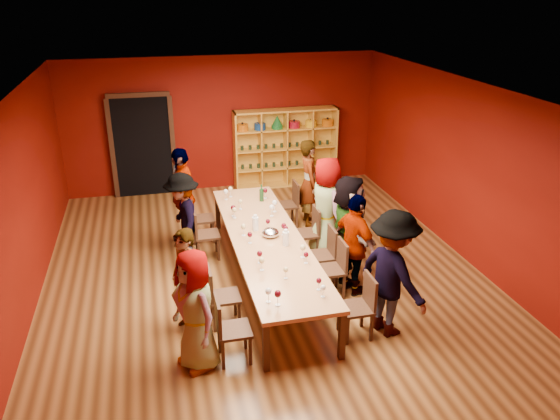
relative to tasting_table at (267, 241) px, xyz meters
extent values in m
cube|color=#573317|center=(0.00, 0.00, -0.71)|extent=(7.10, 9.10, 0.02)
cube|color=#5B0A04|center=(0.00, 4.51, 0.80)|extent=(7.10, 0.02, 3.00)
cube|color=#5B0A04|center=(0.00, -4.51, 0.80)|extent=(7.10, 0.02, 3.00)
cube|color=#5B0A04|center=(-3.51, 0.00, 0.80)|extent=(0.02, 9.10, 3.00)
cube|color=#5B0A04|center=(3.51, 0.00, 0.80)|extent=(0.02, 9.10, 3.00)
cube|color=silver|center=(0.00, 0.00, 2.31)|extent=(7.10, 9.10, 0.02)
cube|color=#AA7247|center=(0.00, 0.00, 0.02)|extent=(1.10, 4.50, 0.06)
cube|color=black|center=(-0.49, -2.17, -0.35)|extent=(0.08, 0.08, 0.69)
cube|color=black|center=(-0.49, 2.17, -0.35)|extent=(0.08, 0.08, 0.69)
cube|color=black|center=(0.49, -2.17, -0.35)|extent=(0.08, 0.08, 0.69)
cube|color=black|center=(0.49, 2.17, -0.35)|extent=(0.08, 0.08, 0.69)
cube|color=black|center=(-1.80, 4.44, 0.40)|extent=(1.20, 0.14, 2.20)
cube|color=black|center=(-1.80, 4.37, 1.55)|extent=(1.32, 0.06, 0.10)
cube|color=black|center=(-2.45, 4.37, 0.40)|extent=(0.10, 0.06, 2.20)
cube|color=black|center=(-1.15, 4.37, 0.40)|extent=(0.10, 0.06, 2.20)
cube|color=gold|center=(0.22, 4.28, 0.20)|extent=(0.04, 0.40, 1.80)
cube|color=gold|center=(2.58, 4.28, 0.20)|extent=(0.04, 0.40, 1.80)
cube|color=gold|center=(1.40, 4.28, 1.08)|extent=(2.40, 0.40, 0.04)
cube|color=gold|center=(1.40, 4.28, -0.68)|extent=(2.40, 0.40, 0.04)
cube|color=gold|center=(1.40, 4.47, 0.20)|extent=(2.40, 0.02, 1.80)
cube|color=gold|center=(1.40, 4.28, -0.25)|extent=(2.36, 0.38, 0.03)
cube|color=gold|center=(1.40, 4.28, 0.20)|extent=(2.36, 0.38, 0.03)
cube|color=gold|center=(1.40, 4.28, 0.65)|extent=(2.36, 0.38, 0.03)
cube|color=gold|center=(0.80, 4.28, 0.20)|extent=(0.03, 0.38, 1.76)
cube|color=gold|center=(1.40, 4.28, 0.20)|extent=(0.03, 0.38, 1.76)
cube|color=gold|center=(2.00, 4.28, 0.20)|extent=(0.03, 0.38, 1.76)
cylinder|color=orange|center=(0.40, 4.28, 0.74)|extent=(0.26, 0.26, 0.15)
sphere|color=black|center=(0.40, 4.28, 0.84)|extent=(0.05, 0.05, 0.05)
cylinder|color=navy|center=(0.80, 4.28, 0.74)|extent=(0.26, 0.26, 0.15)
sphere|color=black|center=(0.80, 4.28, 0.84)|extent=(0.05, 0.05, 0.05)
cylinder|color=#1B6D31|center=(1.20, 4.28, 0.71)|extent=(0.26, 0.26, 0.08)
cone|color=#1B6D31|center=(1.20, 4.28, 0.86)|extent=(0.24, 0.24, 0.22)
cylinder|color=#A61228|center=(1.60, 4.28, 0.74)|extent=(0.26, 0.26, 0.15)
sphere|color=black|center=(1.60, 4.28, 0.84)|extent=(0.05, 0.05, 0.05)
cylinder|color=yellow|center=(2.00, 4.28, 0.74)|extent=(0.26, 0.26, 0.15)
sphere|color=black|center=(2.00, 4.28, 0.84)|extent=(0.05, 0.05, 0.05)
cylinder|color=orange|center=(2.40, 4.28, 0.74)|extent=(0.26, 0.26, 0.15)
sphere|color=black|center=(2.40, 4.28, 0.84)|extent=(0.05, 0.05, 0.05)
cylinder|color=black|center=(0.38, 4.28, -0.18)|extent=(0.07, 0.07, 0.10)
cylinder|color=black|center=(0.56, 4.28, -0.18)|extent=(0.07, 0.07, 0.10)
cylinder|color=black|center=(0.75, 4.28, -0.18)|extent=(0.07, 0.07, 0.10)
cylinder|color=black|center=(0.93, 4.28, -0.18)|extent=(0.07, 0.07, 0.10)
cylinder|color=black|center=(1.12, 4.28, -0.18)|extent=(0.07, 0.07, 0.10)
cylinder|color=black|center=(1.30, 4.28, -0.18)|extent=(0.07, 0.07, 0.10)
cylinder|color=black|center=(1.49, 4.28, -0.18)|extent=(0.07, 0.07, 0.10)
cylinder|color=black|center=(1.67, 4.28, -0.18)|extent=(0.07, 0.07, 0.10)
cylinder|color=black|center=(1.86, 4.28, -0.18)|extent=(0.07, 0.07, 0.10)
cylinder|color=black|center=(2.04, 4.28, -0.18)|extent=(0.07, 0.07, 0.10)
cylinder|color=black|center=(2.23, 4.28, -0.18)|extent=(0.07, 0.07, 0.10)
cylinder|color=black|center=(2.42, 4.28, -0.18)|extent=(0.07, 0.07, 0.10)
cylinder|color=black|center=(0.38, 4.28, 0.27)|extent=(0.07, 0.07, 0.10)
cylinder|color=black|center=(0.56, 4.28, 0.27)|extent=(0.07, 0.07, 0.10)
cylinder|color=black|center=(0.75, 4.28, 0.27)|extent=(0.07, 0.07, 0.10)
cylinder|color=black|center=(0.93, 4.28, 0.27)|extent=(0.07, 0.07, 0.10)
cylinder|color=black|center=(1.12, 4.28, 0.27)|extent=(0.07, 0.07, 0.10)
cylinder|color=black|center=(1.30, 4.28, 0.27)|extent=(0.07, 0.07, 0.10)
cylinder|color=black|center=(1.49, 4.28, 0.27)|extent=(0.07, 0.07, 0.10)
cylinder|color=black|center=(1.67, 4.28, 0.27)|extent=(0.07, 0.07, 0.10)
cylinder|color=black|center=(1.86, 4.28, 0.27)|extent=(0.07, 0.07, 0.10)
cylinder|color=black|center=(2.04, 4.28, 0.27)|extent=(0.07, 0.07, 0.10)
cylinder|color=black|center=(2.23, 4.28, 0.27)|extent=(0.07, 0.07, 0.10)
cylinder|color=black|center=(2.42, 4.28, 0.27)|extent=(0.07, 0.07, 0.10)
cube|color=black|center=(-0.83, -1.85, -0.27)|extent=(0.42, 0.42, 0.04)
cube|color=black|center=(-1.02, -1.85, -0.03)|extent=(0.04, 0.40, 0.44)
cube|color=black|center=(-1.00, -2.02, -0.49)|extent=(0.04, 0.04, 0.41)
cube|color=black|center=(-0.66, -2.02, -0.49)|extent=(0.04, 0.04, 0.41)
cube|color=black|center=(-1.00, -1.68, -0.49)|extent=(0.04, 0.04, 0.41)
cube|color=black|center=(-0.66, -1.68, -0.49)|extent=(0.04, 0.04, 0.41)
imported|color=tan|center=(-1.29, -1.85, 0.09)|extent=(0.71, 0.88, 1.58)
cube|color=black|center=(-0.83, -1.05, -0.27)|extent=(0.42, 0.42, 0.04)
cube|color=black|center=(-1.02, -1.05, -0.03)|extent=(0.04, 0.40, 0.44)
cube|color=black|center=(-1.00, -1.22, -0.49)|extent=(0.04, 0.04, 0.41)
cube|color=black|center=(-0.66, -1.22, -0.49)|extent=(0.04, 0.04, 0.41)
cube|color=black|center=(-1.00, -0.88, -0.49)|extent=(0.04, 0.04, 0.41)
cube|color=black|center=(-0.66, -0.88, -0.49)|extent=(0.04, 0.04, 0.41)
imported|color=#151C39|center=(-1.34, -1.05, 0.05)|extent=(0.58, 0.66, 1.50)
cube|color=black|center=(-0.83, 1.02, -0.27)|extent=(0.42, 0.42, 0.04)
cube|color=black|center=(-1.02, 1.02, -0.03)|extent=(0.04, 0.40, 0.44)
cube|color=black|center=(-1.00, 0.85, -0.49)|extent=(0.04, 0.04, 0.41)
cube|color=black|center=(-0.66, 0.85, -0.49)|extent=(0.04, 0.04, 0.41)
cube|color=black|center=(-1.00, 1.19, -0.49)|extent=(0.04, 0.04, 0.41)
cube|color=black|center=(-0.66, 1.19, -0.49)|extent=(0.04, 0.04, 0.41)
imported|color=white|center=(-1.21, 1.02, 0.09)|extent=(0.49, 1.04, 1.57)
cube|color=black|center=(-0.83, 1.71, -0.27)|extent=(0.42, 0.42, 0.04)
cube|color=black|center=(-1.02, 1.71, -0.03)|extent=(0.04, 0.40, 0.44)
cube|color=black|center=(-1.00, 1.54, -0.49)|extent=(0.04, 0.04, 0.41)
cube|color=black|center=(-0.66, 1.54, -0.49)|extent=(0.04, 0.04, 0.41)
cube|color=black|center=(-1.00, 1.88, -0.49)|extent=(0.04, 0.04, 0.41)
cube|color=black|center=(-0.66, 1.88, -0.49)|extent=(0.04, 0.04, 0.41)
imported|color=white|center=(-1.16, 1.71, 0.20)|extent=(0.56, 1.09, 1.81)
cube|color=black|center=(0.83, -1.75, -0.27)|extent=(0.42, 0.42, 0.04)
cube|color=black|center=(1.02, -1.75, -0.03)|extent=(0.04, 0.40, 0.44)
cube|color=black|center=(0.66, -1.92, -0.49)|extent=(0.04, 0.04, 0.41)
cube|color=black|center=(1.00, -1.92, -0.49)|extent=(0.04, 0.04, 0.41)
cube|color=black|center=(0.66, -1.58, -0.49)|extent=(0.04, 0.04, 0.41)
cube|color=black|center=(1.00, -1.58, -0.49)|extent=(0.04, 0.04, 0.41)
imported|color=beige|center=(1.32, -1.75, 0.19)|extent=(0.83, 1.25, 1.78)
cube|color=black|center=(0.83, -0.67, -0.27)|extent=(0.42, 0.42, 0.04)
cube|color=black|center=(1.02, -0.67, -0.03)|extent=(0.04, 0.40, 0.44)
cube|color=black|center=(0.66, -0.84, -0.49)|extent=(0.04, 0.04, 0.41)
cube|color=black|center=(1.00, -0.84, -0.49)|extent=(0.04, 0.04, 0.41)
cube|color=black|center=(0.66, -0.50, -0.49)|extent=(0.04, 0.04, 0.41)
cube|color=black|center=(1.00, -0.50, -0.49)|extent=(0.04, 0.04, 0.41)
imported|color=#5C79BE|center=(1.21, -0.67, 0.11)|extent=(0.69, 1.03, 1.61)
cube|color=black|center=(0.83, -0.19, -0.27)|extent=(0.42, 0.42, 0.04)
cube|color=black|center=(1.02, -0.19, -0.03)|extent=(0.04, 0.40, 0.44)
cube|color=black|center=(0.66, -0.36, -0.49)|extent=(0.04, 0.04, 0.41)
cube|color=black|center=(1.00, -0.36, -0.49)|extent=(0.04, 0.04, 0.41)
cube|color=black|center=(0.66, -0.02, -0.49)|extent=(0.04, 0.04, 0.41)
cube|color=black|center=(1.00, -0.02, -0.49)|extent=(0.04, 0.04, 0.41)
imported|color=#151939|center=(1.27, -0.19, 0.17)|extent=(0.68, 1.66, 1.74)
cube|color=black|center=(0.83, 0.65, -0.27)|extent=(0.42, 0.42, 0.04)
cube|color=black|center=(1.02, 0.65, -0.03)|extent=(0.04, 0.40, 0.44)
cube|color=black|center=(0.66, 0.48, -0.49)|extent=(0.04, 0.04, 0.41)
cube|color=black|center=(1.00, 0.48, -0.49)|extent=(0.04, 0.04, 0.41)
cube|color=black|center=(0.66, 0.82, -0.49)|extent=(0.04, 0.04, 0.41)
cube|color=black|center=(1.00, 0.82, -0.49)|extent=(0.04, 0.04, 0.41)
imported|color=pink|center=(1.19, 0.65, 0.19)|extent=(0.61, 0.93, 1.77)
cube|color=black|center=(0.83, 2.00, -0.27)|extent=(0.42, 0.42, 0.04)
cube|color=black|center=(1.02, 2.00, -0.03)|extent=(0.04, 0.40, 0.44)
cube|color=black|center=(0.66, 1.83, -0.49)|extent=(0.04, 0.04, 0.41)
cube|color=black|center=(1.00, 1.83, -0.49)|extent=(0.04, 0.04, 0.41)
cube|color=black|center=(0.66, 2.17, -0.49)|extent=(0.04, 0.04, 0.41)
cube|color=black|center=(1.00, 2.17, -0.49)|extent=(0.04, 0.04, 0.41)
imported|color=#5F87C4|center=(1.29, 2.00, 0.16)|extent=(0.51, 0.66, 1.71)
cylinder|color=white|center=(0.29, 0.04, 0.06)|extent=(0.07, 0.07, 0.01)
cylinder|color=white|center=(0.29, 0.04, 0.12)|extent=(0.01, 0.01, 0.11)
ellipsoid|color=#470712|center=(0.29, 0.04, 0.21)|extent=(0.08, 0.08, 0.10)
cylinder|color=white|center=(-0.37, 1.77, 0.06)|extent=(0.06, 0.06, 0.01)
cylinder|color=white|center=(-0.37, 1.77, 0.11)|extent=(0.01, 0.01, 0.11)
ellipsoid|color=white|center=(-0.37, 1.77, 0.21)|extent=(0.08, 0.08, 0.09)
cylinder|color=white|center=(0.37, -0.95, 0.05)|extent=(0.06, 0.06, 0.01)
cylinder|color=white|center=(0.37, -0.95, 0.11)|extent=(0.01, 0.01, 0.10)
ellipsoid|color=#470712|center=(0.37, -0.95, 0.19)|extent=(0.07, 0.07, 0.08)
cylinder|color=white|center=(-0.29, -0.12, 0.05)|extent=(0.06, 0.06, 0.01)
cylinder|color=white|center=(-0.29, -0.12, 0.11)|extent=(0.01, 0.01, 0.10)
ellipsoid|color=#470712|center=(-0.29, -0.12, 0.20)|extent=(0.08, 0.08, 0.09)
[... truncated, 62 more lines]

